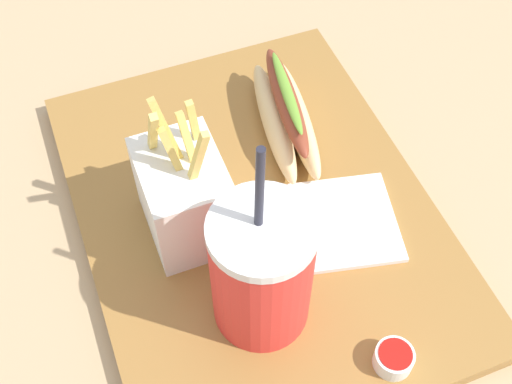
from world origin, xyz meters
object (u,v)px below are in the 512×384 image
object	(u,v)px
fries_basket	(184,196)
ketchup_cup_1	(394,358)
napkin_stack	(331,223)
hot_dog_1	(286,115)
soda_cup	(262,271)

from	to	relation	value
fries_basket	ketchup_cup_1	world-z (taller)	fries_basket
fries_basket	napkin_stack	size ratio (longest dim) A/B	1.30
fries_basket	napkin_stack	xyz separation A→B (m)	(-0.05, -0.14, -0.05)
hot_dog_1	ketchup_cup_1	bearing A→B (deg)	176.61
ketchup_cup_1	fries_basket	bearing A→B (deg)	31.11
soda_cup	ketchup_cup_1	xyz separation A→B (m)	(-0.09, -0.09, -0.06)
hot_dog_1	napkin_stack	size ratio (longest dim) A/B	1.40
ketchup_cup_1	napkin_stack	bearing A→B (deg)	-4.46
napkin_stack	fries_basket	bearing A→B (deg)	68.87
fries_basket	hot_dog_1	size ratio (longest dim) A/B	0.93
fries_basket	napkin_stack	distance (m)	0.15
hot_dog_1	ketchup_cup_1	distance (m)	0.29
napkin_stack	hot_dog_1	bearing A→B (deg)	-2.17
fries_basket	napkin_stack	bearing A→B (deg)	-111.13
hot_dog_1	soda_cup	bearing A→B (deg)	151.58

